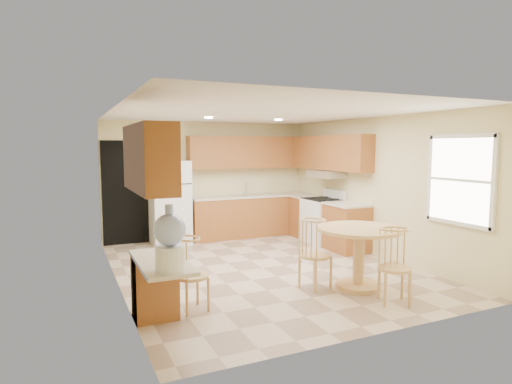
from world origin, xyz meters
name	(u,v)px	position (x,y,z in m)	size (l,w,h in m)	color
floor	(263,268)	(0.00, 0.00, 0.00)	(5.50, 5.50, 0.00)	#C4AB8E
ceiling	(263,113)	(0.00, 0.00, 2.50)	(4.50, 5.50, 0.02)	white
wall_back	(209,180)	(0.00, 2.75, 1.25)	(4.50, 0.02, 2.50)	beige
wall_front	(378,218)	(0.00, -2.75, 1.25)	(4.50, 0.02, 2.50)	beige
wall_left	(116,199)	(-2.25, 0.00, 1.25)	(0.02, 5.50, 2.50)	beige
wall_right	(374,187)	(2.25, 0.00, 1.25)	(0.02, 5.50, 2.50)	beige
doorway	(126,193)	(-1.75, 2.73, 1.05)	(0.90, 0.02, 2.10)	black
base_cab_back	(251,216)	(0.88, 2.45, 0.43)	(2.75, 0.60, 0.87)	#A05C28
counter_back	(251,196)	(0.88, 2.45, 0.89)	(2.75, 0.63, 0.04)	beige
base_cab_right_a	(307,217)	(1.95, 1.85, 0.43)	(0.60, 0.59, 0.87)	#A05C28
counter_right_a	(307,196)	(1.95, 1.85, 0.89)	(0.63, 0.59, 0.04)	beige
base_cab_right_b	(347,228)	(1.95, 0.40, 0.43)	(0.60, 0.80, 0.87)	#A05C28
counter_right_b	(347,204)	(1.95, 0.40, 0.89)	(0.63, 0.80, 0.04)	beige
upper_cab_back	(249,152)	(0.88, 2.58, 1.85)	(2.75, 0.33, 0.70)	#A05C28
upper_cab_right	(329,153)	(2.08, 1.21, 1.85)	(0.33, 2.42, 0.70)	#A05C28
upper_cab_left	(149,158)	(-2.08, -1.60, 1.85)	(0.33, 1.40, 0.70)	#A05C28
sink	(250,195)	(0.85, 2.45, 0.91)	(0.78, 0.44, 0.01)	silver
range_hood	(326,174)	(2.00, 1.18, 1.42)	(0.50, 0.76, 0.14)	silver
desk_pedestal	(155,287)	(-2.00, -1.32, 0.36)	(0.48, 0.42, 0.72)	#A05C28
desk_top	(161,262)	(-2.00, -1.70, 0.75)	(0.50, 1.20, 0.04)	beige
window	(460,180)	(2.23, -1.85, 1.50)	(0.06, 1.12, 1.30)	white
can_light_a	(209,118)	(-0.50, 1.20, 2.48)	(0.14, 0.14, 0.02)	white
can_light_b	(278,120)	(0.90, 1.20, 2.48)	(0.14, 0.14, 0.02)	white
refrigerator	(170,202)	(-0.95, 2.40, 0.85)	(0.75, 0.73, 1.69)	white
stove	(323,220)	(1.92, 1.18, 0.47)	(0.65, 0.76, 1.09)	white
dining_table	(359,249)	(0.79, -1.45, 0.56)	(1.16, 1.16, 0.86)	tan
chair_table_a	(319,248)	(0.24, -1.30, 0.59)	(0.43, 0.56, 0.97)	tan
chair_table_b	(400,260)	(0.84, -2.19, 0.57)	(0.42, 0.47, 0.94)	tan
chair_desk	(194,268)	(-1.55, -1.38, 0.54)	(0.40, 0.51, 0.89)	tan
water_crock	(170,241)	(-2.00, -2.12, 1.06)	(0.31, 0.31, 0.65)	white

